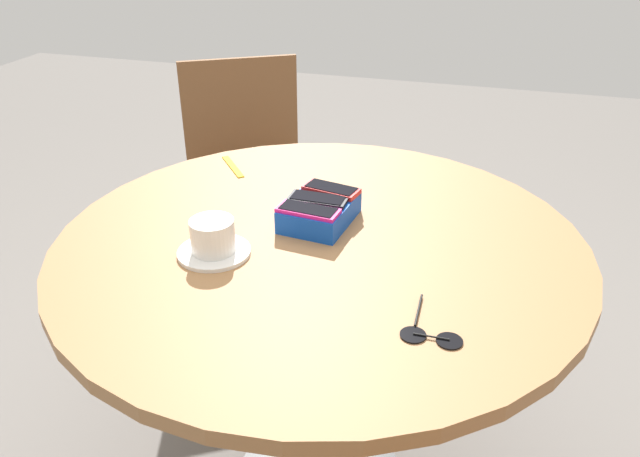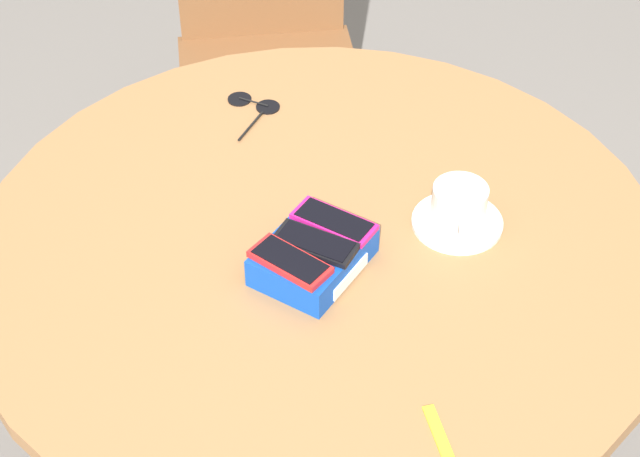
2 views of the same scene
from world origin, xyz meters
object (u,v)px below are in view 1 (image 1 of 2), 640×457
phone_red (331,189)px  saucer (214,252)px  phone_black (318,199)px  sunglasses (430,335)px  coffee_cup (213,234)px  phone_magenta (308,210)px  lanyard_strap (233,167)px  phone_box (319,212)px  round_table (320,283)px  chair_far_side (250,179)px

phone_red → saucer: phone_red is taller
phone_black → sunglasses: 0.43m
phone_black → coffee_cup: (0.18, -0.16, -0.01)m
phone_magenta → lanyard_strap: bearing=-133.9°
phone_box → sunglasses: 0.43m
round_table → lanyard_strap: 0.45m
phone_red → lanyard_strap: bearing=-119.0°
sunglasses → phone_box: bearing=-139.1°
phone_box → lanyard_strap: (-0.23, -0.30, -0.02)m
phone_box → phone_black: phone_black is taller
phone_red → saucer: bearing=-35.5°
round_table → phone_magenta: phone_magenta is taller
coffee_cup → chair_far_side: (-0.97, -0.34, -0.34)m
phone_red → chair_far_side: chair_far_side is taller
phone_box → phone_red: 0.06m
phone_box → sunglasses: (0.32, 0.28, -0.02)m
phone_red → phone_magenta: 0.11m
phone_magenta → coffee_cup: 0.20m
phone_magenta → sunglasses: size_ratio=1.00×
round_table → phone_red: 0.21m
round_table → chair_far_side: (-0.85, -0.52, -0.19)m
coffee_cup → lanyard_strap: (-0.41, -0.14, -0.04)m
saucer → chair_far_side: size_ratio=0.17×
sunglasses → coffee_cup: bearing=-107.5°
round_table → phone_black: phone_black is taller
phone_box → lanyard_strap: bearing=-127.0°
chair_far_side → round_table: bearing=31.3°
phone_box → saucer: 0.25m
lanyard_strap → sunglasses: sunglasses is taller
phone_magenta → lanyard_strap: 0.41m
phone_box → sunglasses: bearing=40.9°
phone_red → chair_far_side: 0.96m
phone_box → phone_magenta: (0.05, -0.01, 0.03)m
phone_black → coffee_cup: 0.24m
phone_magenta → phone_black: bearing=175.7°
phone_red → sunglasses: 0.46m
lanyard_strap → coffee_cup: bearing=18.6°
phone_magenta → coffee_cup: size_ratio=1.16×
phone_black → coffee_cup: bearing=-40.4°
phone_red → lanyard_strap: 0.36m
saucer → chair_far_side: 1.08m
round_table → chair_far_side: chair_far_side is taller
phone_red → sunglasses: (0.38, 0.27, -0.05)m
round_table → lanyard_strap: (-0.29, -0.32, 0.12)m
phone_red → saucer: (0.24, -0.17, -0.05)m
sunglasses → chair_far_side: 1.39m
coffee_cup → phone_box: bearing=138.8°
lanyard_strap → chair_far_side: (-0.56, -0.20, -0.30)m
phone_magenta → chair_far_side: bearing=-149.8°
phone_magenta → sunglasses: (0.27, 0.29, -0.05)m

